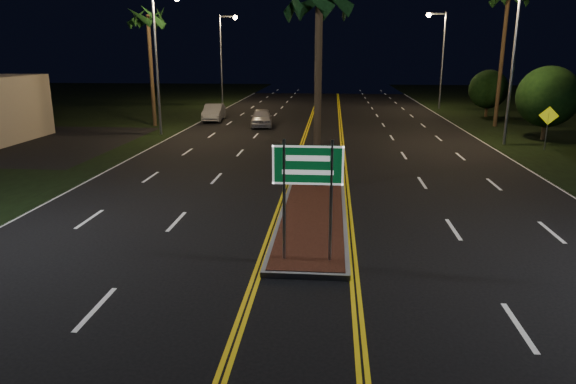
# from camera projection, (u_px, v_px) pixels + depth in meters

# --- Properties ---
(ground) EXTENTS (120.00, 120.00, 0.00)m
(ground) POSITION_uv_depth(u_px,v_px,m) (300.00, 317.00, 10.89)
(ground) COLOR black
(ground) RESTS_ON ground
(median_island) EXTENTS (2.25, 10.25, 0.17)m
(median_island) POSITION_uv_depth(u_px,v_px,m) (313.00, 214.00, 17.59)
(median_island) COLOR gray
(median_island) RESTS_ON ground
(highway_sign) EXTENTS (1.80, 0.08, 3.20)m
(highway_sign) POSITION_uv_depth(u_px,v_px,m) (308.00, 177.00, 12.94)
(highway_sign) COLOR gray
(highway_sign) RESTS_ON ground
(streetlight_left_mid) EXTENTS (1.91, 0.44, 9.00)m
(streetlight_left_mid) POSITION_uv_depth(u_px,v_px,m) (161.00, 48.00, 33.33)
(streetlight_left_mid) COLOR gray
(streetlight_left_mid) RESTS_ON ground
(streetlight_left_far) EXTENTS (1.91, 0.44, 9.00)m
(streetlight_left_far) POSITION_uv_depth(u_px,v_px,m) (224.00, 49.00, 52.54)
(streetlight_left_far) COLOR gray
(streetlight_left_far) RESTS_ON ground
(streetlight_right_mid) EXTENTS (1.91, 0.44, 9.00)m
(streetlight_right_mid) POSITION_uv_depth(u_px,v_px,m) (508.00, 48.00, 29.64)
(streetlight_right_mid) COLOR gray
(streetlight_right_mid) RESTS_ON ground
(streetlight_right_far) EXTENTS (1.91, 0.44, 9.00)m
(streetlight_right_far) POSITION_uv_depth(u_px,v_px,m) (439.00, 49.00, 48.86)
(streetlight_right_far) COLOR gray
(streetlight_right_far) RESTS_ON ground
(palm_median) EXTENTS (2.40, 2.40, 8.30)m
(palm_median) POSITION_uv_depth(u_px,v_px,m) (319.00, 1.00, 19.05)
(palm_median) COLOR #382819
(palm_median) RESTS_ON ground
(palm_left_far) EXTENTS (2.40, 2.40, 8.80)m
(palm_left_far) POSITION_uv_depth(u_px,v_px,m) (148.00, 18.00, 36.80)
(palm_left_far) COLOR #382819
(palm_left_far) RESTS_ON ground
(shrub_mid) EXTENTS (3.78, 3.78, 4.62)m
(shrub_mid) POSITION_uv_depth(u_px,v_px,m) (548.00, 97.00, 32.06)
(shrub_mid) COLOR #382819
(shrub_mid) RESTS_ON ground
(shrub_far) EXTENTS (3.24, 3.24, 3.96)m
(shrub_far) POSITION_uv_depth(u_px,v_px,m) (488.00, 89.00, 43.71)
(shrub_far) COLOR #382819
(shrub_far) RESTS_ON ground
(car_near) EXTENTS (2.51, 4.81, 1.53)m
(car_near) POSITION_uv_depth(u_px,v_px,m) (261.00, 116.00, 38.40)
(car_near) COLOR silver
(car_near) RESTS_ON ground
(car_far) EXTENTS (2.33, 4.80, 1.56)m
(car_far) POSITION_uv_depth(u_px,v_px,m) (214.00, 111.00, 41.62)
(car_far) COLOR #A6AAB0
(car_far) RESTS_ON ground
(warning_sign) EXTENTS (0.98, 0.40, 2.47)m
(warning_sign) POSITION_uv_depth(u_px,v_px,m) (548.00, 122.00, 29.03)
(warning_sign) COLOR gray
(warning_sign) RESTS_ON ground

